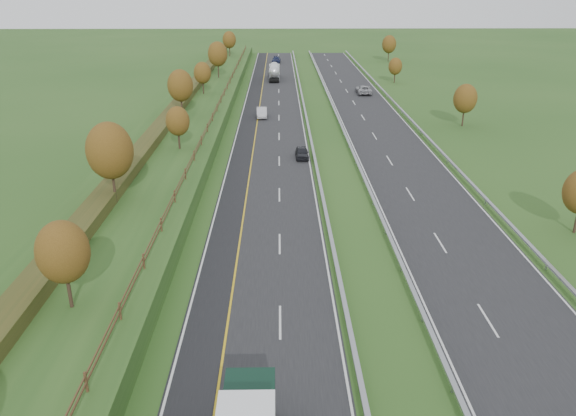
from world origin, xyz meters
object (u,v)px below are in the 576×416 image
Objects in this scene: car_small_far at (276,60)px; car_oncoming at (364,90)px; car_dark_near at (302,153)px; road_tanker at (274,71)px; car_silver_mid at (262,112)px.

car_small_far is 0.91× the size of car_oncoming.
car_oncoming reaches higher than car_small_far.
car_oncoming reaches higher than car_dark_near.
road_tanker reaches higher than car_oncoming.
road_tanker reaches higher than car_silver_mid.
car_small_far reaches higher than car_dark_near.
car_small_far is at bearing 91.74° from car_dark_near.
car_dark_near is at bearing -86.34° from road_tanker.
car_dark_near is (3.95, -61.77, -1.13)m from road_tanker.
road_tanker is 61.91m from car_dark_near.
car_silver_mid is at bearing 103.45° from car_dark_near.
car_small_far is at bearing -68.68° from car_oncoming.
car_oncoming is (17.66, -45.91, 0.04)m from car_small_far.
car_dark_near is 0.84× the size of car_silver_mid.
car_small_far is (2.20, 66.28, -0.01)m from car_silver_mid.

